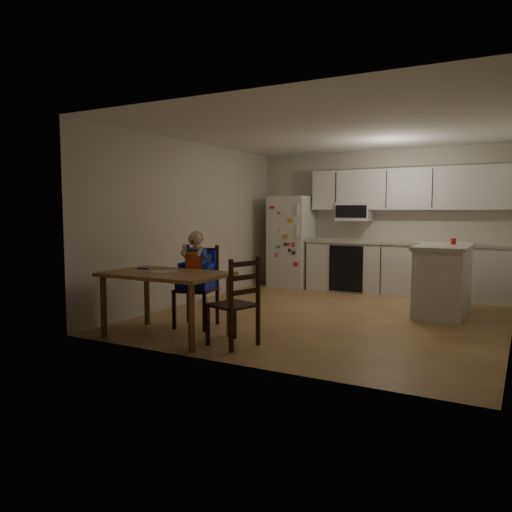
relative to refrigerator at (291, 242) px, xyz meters
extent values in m
cube|color=olive|center=(1.55, -2.15, -0.85)|extent=(4.50, 5.00, 0.01)
cube|color=beige|center=(1.55, 0.35, 0.40)|extent=(4.50, 0.02, 2.50)
cube|color=beige|center=(-0.70, -2.15, 0.40)|extent=(0.02, 5.00, 2.50)
cube|color=white|center=(1.55, -2.15, 1.65)|extent=(4.50, 5.00, 0.01)
cube|color=silver|center=(0.00, 0.00, 0.00)|extent=(0.72, 0.70, 1.70)
cube|color=silver|center=(2.08, 0.05, -0.42)|extent=(3.34, 0.60, 0.86)
cube|color=beige|center=(2.08, 0.04, 0.04)|extent=(3.37, 0.62, 0.05)
cube|color=black|center=(1.16, -0.26, -0.42)|extent=(0.60, 0.02, 0.80)
cube|color=silver|center=(2.08, 0.18, 0.95)|extent=(3.34, 0.34, 0.70)
cube|color=silver|center=(1.16, 0.15, 0.57)|extent=(0.60, 0.38, 0.33)
cube|color=silver|center=(2.91, -1.29, -0.39)|extent=(0.62, 1.24, 0.91)
cube|color=beige|center=(2.91, -1.29, 0.09)|extent=(0.68, 1.30, 0.05)
cylinder|color=red|center=(3.00, -1.12, 0.16)|extent=(0.07, 0.07, 0.09)
cube|color=brown|center=(0.34, -4.13, -0.13)|extent=(1.38, 0.89, 0.04)
cylinder|color=brown|center=(-0.27, -4.49, -0.50)|extent=(0.07, 0.07, 0.70)
cylinder|color=brown|center=(-0.27, -3.76, -0.50)|extent=(0.07, 0.07, 0.70)
cylinder|color=brown|center=(0.95, -4.49, -0.50)|extent=(0.07, 0.07, 0.70)
cylinder|color=brown|center=(0.95, -3.76, -0.50)|extent=(0.07, 0.07, 0.70)
cube|color=#A7A7AB|center=(0.29, -4.15, -0.11)|extent=(0.27, 0.23, 0.01)
cylinder|color=#1626D0|center=(-0.10, -4.03, -0.10)|extent=(0.12, 0.06, 0.02)
cube|color=black|center=(0.34, -3.56, -0.39)|extent=(0.52, 0.52, 0.03)
cube|color=black|center=(0.18, -3.79, -0.63)|extent=(0.04, 0.04, 0.44)
cube|color=black|center=(0.11, -3.40, -0.63)|extent=(0.04, 0.04, 0.44)
cube|color=black|center=(0.58, -3.72, -0.63)|extent=(0.04, 0.04, 0.44)
cube|color=black|center=(0.50, -3.32, -0.63)|extent=(0.04, 0.04, 0.44)
cube|color=black|center=(0.30, -3.36, -0.11)|extent=(0.44, 0.12, 0.53)
cube|color=#1626D0|center=(0.34, -3.56, -0.32)|extent=(0.46, 0.43, 0.11)
cube|color=#1626D0|center=(0.31, -3.41, -0.09)|extent=(0.41, 0.14, 0.36)
cube|color=#516BD0|center=(0.35, -3.58, -0.26)|extent=(0.36, 0.32, 0.02)
cube|color=#2445A4|center=(0.34, -3.55, -0.02)|extent=(0.26, 0.19, 0.28)
cube|color=red|center=(0.35, -3.62, -0.03)|extent=(0.20, 0.05, 0.21)
sphere|color=beige|center=(0.34, -3.56, 0.24)|extent=(0.21, 0.21, 0.18)
ellipsoid|color=olive|center=(0.34, -3.56, 0.26)|extent=(0.21, 0.20, 0.15)
cube|color=black|center=(1.19, -4.08, -0.41)|extent=(0.53, 0.53, 0.03)
cube|color=black|center=(1.07, -3.84, -0.64)|extent=(0.04, 0.04, 0.42)
cube|color=black|center=(1.43, -3.95, -0.64)|extent=(0.04, 0.04, 0.42)
cube|color=black|center=(0.95, -4.21, -0.64)|extent=(0.04, 0.04, 0.42)
cube|color=black|center=(1.32, -4.32, -0.64)|extent=(0.04, 0.04, 0.42)
cube|color=black|center=(1.37, -4.14, -0.15)|extent=(0.16, 0.41, 0.50)
camera|label=1|loc=(3.92, -8.55, 0.59)|focal=35.00mm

